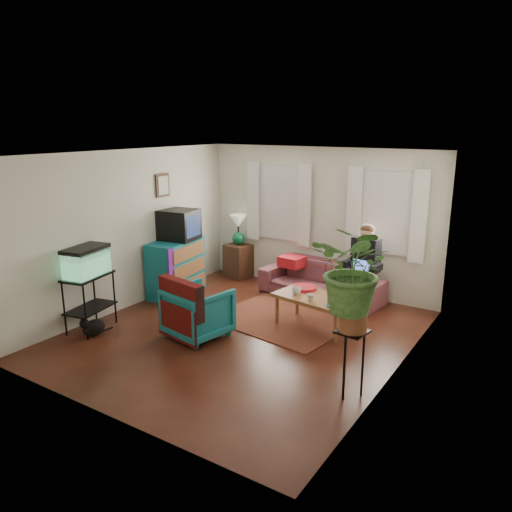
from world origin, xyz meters
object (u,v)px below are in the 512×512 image
Objects in this scene: aquarium_stand at (90,303)px; armchair at (198,309)px; coffee_table at (315,312)px; side_table at (239,261)px; plant_stand at (351,363)px; sofa at (321,275)px; dresser at (176,267)px.

armchair is (1.51, 0.67, -0.01)m from aquarium_stand.
aquarium_stand is at bearing -137.23° from coffee_table.
armchair is at bearing -66.79° from side_table.
aquarium_stand is at bearing -175.36° from plant_stand.
coffee_table is at bearing -61.12° from sofa.
dresser is 2.80m from coffee_table.
coffee_table is at bearing 127.93° from plant_stand.
coffee_table is (2.45, -1.53, -0.08)m from side_table.
dresser is at bearing 78.58° from aquarium_stand.
armchair is (1.50, -1.23, -0.09)m from dresser.
sofa reaches higher than side_table.
side_table is 0.60× the size of dresser.
armchair is 1.03× the size of plant_stand.
side_table is (-1.94, 0.27, -0.09)m from sofa.
sofa is at bearing 20.16° from dresser.
sofa reaches higher than aquarium_stand.
dresser is 1.94m from armchair.
plant_stand is at bearing -177.58° from armchair.
sofa reaches higher than coffee_table.
aquarium_stand reaches higher than coffee_table.
dresser is (-0.34, -1.47, 0.17)m from side_table.
plant_stand is (1.69, -2.78, -0.03)m from sofa.
sofa is at bearing -7.92° from side_table.
armchair is at bearing 13.03° from aquarium_stand.
dresser is 1.40× the size of plant_stand.
dresser reaches higher than sofa.
plant_stand reaches higher than side_table.
dresser is 4.28m from plant_stand.
armchair is at bearing -46.89° from dresser.
side_table is 4.74m from plant_stand.
sofa is 2.58m from dresser.
coffee_table is (2.80, 1.84, -0.17)m from aquarium_stand.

